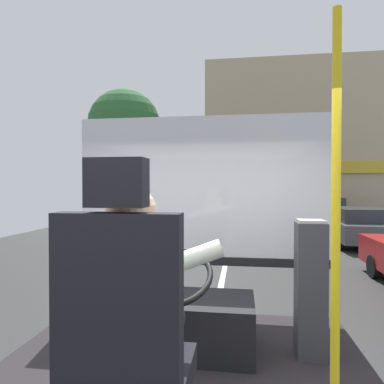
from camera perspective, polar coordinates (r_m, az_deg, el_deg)
name	(u,v)px	position (r m, az deg, el deg)	size (l,w,h in m)	color
ground	(228,253)	(10.78, 5.97, -10.02)	(18.00, 44.00, 0.06)	#2B2B2B
driver_seat	(127,353)	(1.53, -10.78, -24.74)	(0.48, 0.48, 1.35)	black
bus_driver	(135,297)	(1.56, -9.38, -16.84)	(0.75, 0.52, 0.76)	black
steering_console	(181,321)	(2.78, -1.86, -20.66)	(1.10, 1.00, 0.83)	black
handrail_pole	(336,226)	(1.82, 22.77, -5.18)	(0.04, 0.04, 2.11)	yellow
fare_box	(310,288)	(2.75, 19.08, -14.89)	(0.21, 0.21, 1.00)	#333338
windshield_panel	(201,207)	(3.43, 1.45, -2.45)	(2.50, 0.08, 1.48)	silver
street_tree	(124,128)	(11.98, -11.15, 10.47)	(2.42, 2.42, 5.29)	#4C3828
shop_building	(323,145)	(20.98, 20.94, 7.24)	(13.00, 4.70, 8.69)	tan
parked_car_charcoal	(356,225)	(13.30, 25.58, -5.02)	(1.82, 3.86, 1.29)	#474C51
parked_car_green	(323,211)	(18.47, 20.93, -3.04)	(1.81, 4.26, 1.48)	#195633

